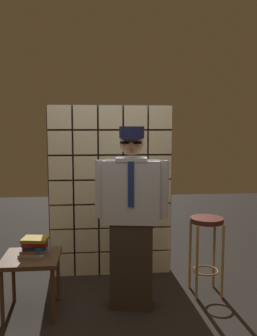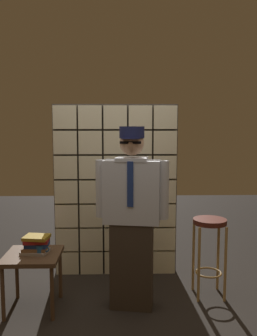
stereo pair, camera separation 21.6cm
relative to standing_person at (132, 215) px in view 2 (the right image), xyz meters
name	(u,v)px [view 2 (the right image)]	position (x,y,z in m)	size (l,w,h in m)	color
ground_plane	(114,324)	(-0.16, -0.30, -0.91)	(12.00, 12.00, 0.00)	black
glass_block_wall	(116,191)	(-0.16, 0.83, 0.08)	(1.45, 0.10, 2.03)	beige
standing_person	(132,215)	(0.00, 0.00, 0.00)	(0.70, 0.33, 1.75)	#382D23
bar_stool	(209,239)	(0.80, 0.22, -0.31)	(0.34, 0.34, 0.81)	#592319
side_table	(33,261)	(-0.94, -0.01, -0.44)	(0.52, 0.52, 0.54)	#513823
book_stack	(36,244)	(-0.91, 0.02, -0.28)	(0.28, 0.23, 0.17)	gray
coffee_mug	(40,250)	(-0.86, -0.03, -0.32)	(0.13, 0.08, 0.09)	navy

